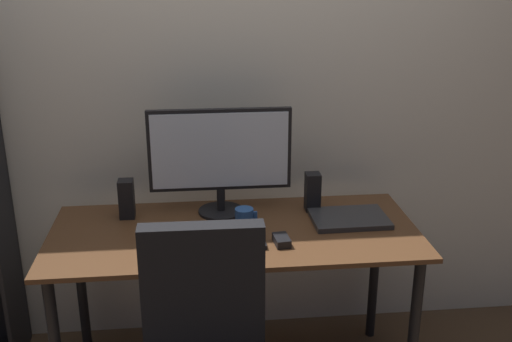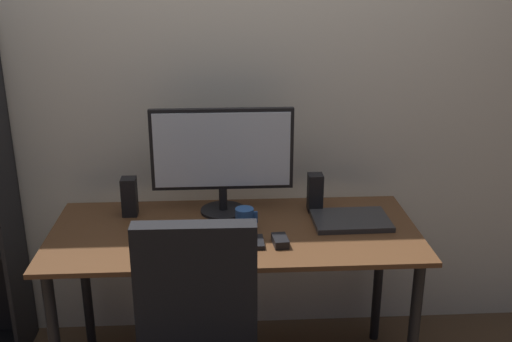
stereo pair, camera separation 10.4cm
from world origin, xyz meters
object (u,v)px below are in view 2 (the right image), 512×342
laptop (351,220)px  monitor (222,154)px  speaker_right (315,193)px  keyboard (227,243)px  mouse (280,241)px  desk (235,250)px  speaker_left (129,197)px  coffee_mug (245,218)px

laptop → monitor: bearing=164.0°
monitor → speaker_right: monitor is taller
keyboard → laptop: bearing=18.3°
monitor → mouse: 0.47m
desk → laptop: size_ratio=4.73×
desk → speaker_right: bearing=26.8°
speaker_left → speaker_right: same height
keyboard → mouse: 0.21m
coffee_mug → speaker_right: (0.32, 0.17, 0.04)m
monitor → speaker_left: bearing=-178.9°
mouse → coffee_mug: 0.21m
keyboard → laptop: 0.56m
desk → monitor: monitor is taller
keyboard → coffee_mug: bearing=62.7°
desk → speaker_right: speaker_right is taller
speaker_left → speaker_right: bearing=0.0°
monitor → mouse: bearing=-56.8°
coffee_mug → speaker_right: size_ratio=0.54×
mouse → coffee_mug: (-0.13, 0.16, 0.03)m
mouse → speaker_right: size_ratio=0.56×
mouse → speaker_left: 0.71m
keyboard → mouse: size_ratio=3.02×
desk → keyboard: bearing=-103.7°
mouse → laptop: (0.32, 0.19, -0.01)m
desk → coffee_mug: bearing=19.8°
speaker_right → coffee_mug: bearing=-152.3°
coffee_mug → keyboard: bearing=-116.4°
desk → speaker_left: 0.52m
speaker_right → mouse: bearing=-119.4°
keyboard → speaker_left: 0.53m
keyboard → coffee_mug: coffee_mug is taller
desk → laptop: laptop is taller
monitor → laptop: size_ratio=1.90×
desk → laptop: 0.51m
monitor → keyboard: bearing=-88.1°
speaker_right → laptop: bearing=-45.7°
monitor → coffee_mug: (0.09, -0.17, -0.22)m
desk → monitor: 0.41m
laptop → speaker_left: size_ratio=1.88×
mouse → speaker_left: speaker_left is taller
desk → speaker_right: 0.44m
mouse → speaker_right: 0.38m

